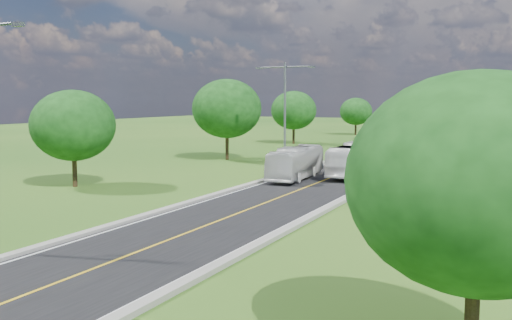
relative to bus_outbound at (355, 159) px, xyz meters
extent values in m
plane|color=#225116|center=(-1.47, 17.01, -1.47)|extent=(260.00, 260.00, 0.00)
cube|color=black|center=(-1.47, 23.01, -1.44)|extent=(8.00, 150.00, 0.06)
cube|color=gray|center=(-5.72, 23.01, -1.36)|extent=(0.50, 150.00, 0.22)
cube|color=gray|center=(2.78, 23.01, -1.36)|extent=(0.50, 150.00, 0.22)
cylinder|color=slate|center=(3.73, -4.99, -0.27)|extent=(0.08, 0.08, 2.40)
cube|color=white|center=(3.73, -5.02, 0.53)|extent=(0.55, 0.04, 0.70)
cube|color=gray|center=(-11.47, 97.01, -0.47)|extent=(1.20, 3.00, 2.00)
cube|color=gray|center=(8.53, 97.01, -0.47)|extent=(1.20, 3.00, 2.00)
cube|color=gray|center=(-1.47, 97.01, 1.13)|extent=(30.00, 3.00, 1.20)
cube|color=slate|center=(-4.77, -30.99, 8.08)|extent=(0.50, 0.25, 0.18)
cylinder|color=slate|center=(-7.47, 2.01, 3.53)|extent=(0.22, 0.22, 10.00)
cylinder|color=slate|center=(-8.87, 2.01, 8.13)|extent=(2.80, 0.12, 0.12)
cylinder|color=slate|center=(-6.07, 2.01, 8.13)|extent=(2.80, 0.12, 0.12)
cube|color=slate|center=(-10.17, 2.01, 8.08)|extent=(0.50, 0.25, 0.18)
cube|color=slate|center=(-4.77, 2.01, 8.08)|extent=(0.50, 0.25, 0.18)
cylinder|color=slate|center=(4.53, 35.01, 3.53)|extent=(0.22, 0.22, 10.00)
cylinder|color=slate|center=(3.13, 35.01, 8.13)|extent=(2.80, 0.12, 0.12)
cylinder|color=slate|center=(5.93, 35.01, 8.13)|extent=(2.80, 0.12, 0.12)
cube|color=slate|center=(1.83, 35.01, 8.08)|extent=(0.50, 0.25, 0.18)
cube|color=slate|center=(7.23, 35.01, 8.08)|extent=(0.50, 0.25, 0.18)
cylinder|color=black|center=(-17.47, -14.99, -0.12)|extent=(0.36, 0.36, 2.70)
ellipsoid|color=#123E10|center=(-17.47, -14.99, 3.18)|extent=(6.30, 6.30, 5.36)
cylinder|color=black|center=(-16.47, 7.01, 0.15)|extent=(0.36, 0.36, 3.24)
ellipsoid|color=#123E10|center=(-16.47, 7.01, 4.11)|extent=(7.56, 7.56, 6.43)
cylinder|color=black|center=(-18.47, 31.01, -0.03)|extent=(0.36, 0.36, 2.88)
ellipsoid|color=#123E10|center=(-18.47, 31.01, 3.49)|extent=(6.72, 6.72, 5.71)
cylinder|color=black|center=(-15.97, 55.01, -0.21)|extent=(0.36, 0.36, 2.52)
ellipsoid|color=#123E10|center=(-15.97, 55.01, 2.87)|extent=(5.88, 5.88, 5.00)
cylinder|color=black|center=(12.53, -32.99, -0.12)|extent=(0.36, 0.36, 2.70)
ellipsoid|color=#123E10|center=(12.53, -32.99, 3.18)|extent=(6.30, 6.30, 5.36)
imported|color=white|center=(0.00, 0.00, 0.00)|extent=(2.65, 10.19, 2.82)
imported|color=silver|center=(-3.97, -3.72, -0.10)|extent=(2.98, 9.57, 2.62)
camera|label=1|loc=(13.69, -47.39, 5.16)|focal=40.00mm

